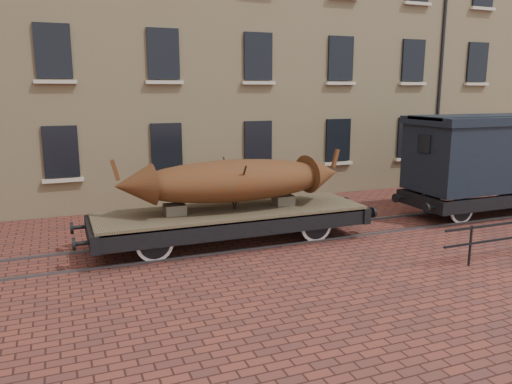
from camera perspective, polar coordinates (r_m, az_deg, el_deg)
name	(u,v)px	position (r m, az deg, el deg)	size (l,w,h in m)	color
ground	(290,237)	(14.60, 3.89, -5.12)	(90.00, 90.00, 0.00)	#502924
warehouse_cream	(257,29)	(24.50, 0.16, 18.17)	(40.00, 10.19, 14.00)	#DEC088
rail_track	(290,236)	(14.59, 3.90, -5.01)	(30.00, 1.52, 0.06)	#59595E
flatcar_wagon	(231,216)	(13.73, -2.83, -2.80)	(8.31, 2.25, 1.25)	brown
iron_boat	(234,180)	(13.55, -2.50, 1.35)	(6.45, 1.88, 1.55)	#5B280E
goods_van	(491,153)	(18.63, 25.28, 4.10)	(6.54, 2.38, 3.38)	black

